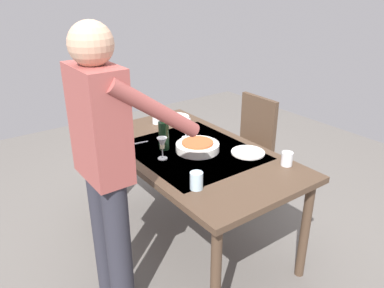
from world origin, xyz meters
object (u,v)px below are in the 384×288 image
(chair_near, at_px, (249,141))
(serving_bowl_pasta, at_px, (198,146))
(person_server, at_px, (106,161))
(dinner_plate_near, at_px, (248,152))
(water_cup_near_left, at_px, (156,117))
(wine_bottle, at_px, (164,134))
(dining_table, at_px, (192,160))
(wine_glass_right, at_px, (162,144))
(water_cup_near_right, at_px, (196,181))
(dinner_plate_far, at_px, (176,117))
(water_cup_far_left, at_px, (287,159))
(wine_glass_left, at_px, (186,125))

(chair_near, relative_size, serving_bowl_pasta, 3.03)
(person_server, xyz_separation_m, dinner_plate_near, (-0.07, -0.99, -0.20))
(water_cup_near_left, bearing_deg, wine_bottle, 154.45)
(dining_table, bearing_deg, wine_glass_right, 87.37)
(water_cup_near_right, xyz_separation_m, dinner_plate_far, (1.05, -0.57, -0.05))
(dining_table, bearing_deg, dinner_plate_near, -132.73)
(water_cup_far_left, xyz_separation_m, dinner_plate_far, (1.16, 0.07, -0.04))
(person_server, bearing_deg, water_cup_near_left, -44.84)
(water_cup_near_right, distance_m, serving_bowl_pasta, 0.51)
(serving_bowl_pasta, relative_size, dinner_plate_far, 1.30)
(person_server, xyz_separation_m, wine_glass_right, (0.20, -0.47, -0.10))
(water_cup_near_right, bearing_deg, water_cup_near_left, -19.53)
(water_cup_far_left, relative_size, serving_bowl_pasta, 0.30)
(dining_table, bearing_deg, wine_bottle, 45.60)
(dining_table, height_order, serving_bowl_pasta, serving_bowl_pasta)
(dinner_plate_far, bearing_deg, water_cup_near_right, 151.58)
(wine_glass_right, xyz_separation_m, water_cup_far_left, (-0.55, -0.59, -0.06))
(water_cup_far_left, bearing_deg, dinner_plate_near, 14.94)
(wine_glass_left, bearing_deg, wine_glass_right, 120.98)
(water_cup_far_left, xyz_separation_m, dinner_plate_near, (0.27, 0.07, -0.04))
(wine_glass_left, xyz_separation_m, serving_bowl_pasta, (-0.23, 0.07, -0.07))
(dining_table, relative_size, wine_glass_left, 10.56)
(serving_bowl_pasta, distance_m, dinner_plate_far, 0.70)
(wine_bottle, height_order, wine_glass_left, wine_bottle)
(dining_table, xyz_separation_m, wine_glass_right, (0.01, 0.23, 0.18))
(wine_glass_right, distance_m, dinner_plate_far, 0.81)
(chair_near, height_order, water_cup_near_right, chair_near)
(wine_bottle, distance_m, wine_glass_left, 0.25)
(wine_glass_right, relative_size, water_cup_near_left, 1.46)
(dining_table, bearing_deg, wine_glass_left, -25.11)
(dinner_plate_near, bearing_deg, dining_table, 47.27)
(dinner_plate_near, bearing_deg, water_cup_near_right, 106.65)
(water_cup_far_left, distance_m, dinner_plate_far, 1.16)
(wine_glass_left, xyz_separation_m, dinner_plate_near, (-0.47, -0.18, -0.10))
(wine_glass_left, height_order, dinner_plate_near, wine_glass_left)
(chair_near, bearing_deg, water_cup_near_right, 122.22)
(water_cup_near_right, distance_m, water_cup_far_left, 0.65)
(dining_table, distance_m, dinner_plate_far, 0.69)
(water_cup_near_right, bearing_deg, chair_near, -57.78)
(dining_table, xyz_separation_m, dinner_plate_far, (0.62, -0.28, 0.08))
(water_cup_near_right, xyz_separation_m, dinner_plate_near, (0.17, -0.57, -0.05))
(chair_near, xyz_separation_m, water_cup_near_right, (-0.70, 1.11, 0.28))
(chair_near, distance_m, wine_glass_right, 1.14)
(chair_near, relative_size, water_cup_far_left, 10.19)
(water_cup_near_left, xyz_separation_m, dinner_plate_far, (0.02, -0.20, -0.05))
(chair_near, height_order, wine_glass_right, chair_near)
(wine_glass_right, bearing_deg, dining_table, -92.63)
(chair_near, bearing_deg, serving_bowl_pasta, 110.26)
(dinner_plate_far, bearing_deg, water_cup_far_left, -176.49)
(dinner_plate_far, bearing_deg, wine_glass_left, 155.66)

